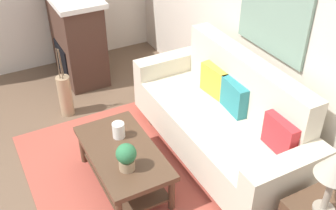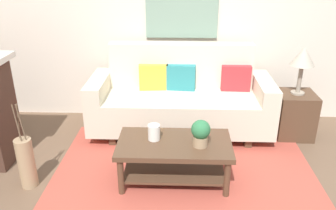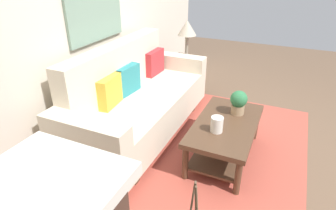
{
  "view_description": "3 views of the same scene",
  "coord_description": "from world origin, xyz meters",
  "px_view_note": "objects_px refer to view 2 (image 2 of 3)",
  "views": [
    {
      "loc": [
        2.61,
        -0.6,
        2.9
      ],
      "look_at": [
        -0.24,
        0.92,
        0.67
      ],
      "focal_mm": 43.6,
      "sensor_mm": 36.0,
      "label": 1
    },
    {
      "loc": [
        -0.06,
        -2.54,
        2.08
      ],
      "look_at": [
        -0.18,
        0.68,
        0.69
      ],
      "focal_mm": 37.03,
      "sensor_mm": 36.0,
      "label": 2
    },
    {
      "loc": [
        -2.61,
        -0.11,
        1.91
      ],
      "look_at": [
        -0.25,
        0.96,
        0.58
      ],
      "focal_mm": 30.23,
      "sensor_mm": 36.0,
      "label": 3
    }
  ],
  "objects_px": {
    "coffee_table": "(174,152)",
    "potted_plant_tabletop": "(201,132)",
    "throw_pillow_crimson": "(236,78)",
    "framed_painting": "(182,5)",
    "throw_pillow_mustard": "(154,77)",
    "floor_vase": "(26,163)",
    "couch": "(180,100)",
    "tabletop_vase": "(154,132)",
    "side_table": "(294,115)",
    "throw_pillow_teal": "(181,77)",
    "table_lamp": "(303,58)"
  },
  "relations": [
    {
      "from": "framed_painting",
      "to": "throw_pillow_crimson",
      "type": "bearing_deg",
      "value": -26.52
    },
    {
      "from": "side_table",
      "to": "floor_vase",
      "type": "bearing_deg",
      "value": -158.17
    },
    {
      "from": "couch",
      "to": "potted_plant_tabletop",
      "type": "xyz_separation_m",
      "value": [
        0.19,
        -1.12,
        0.14
      ]
    },
    {
      "from": "coffee_table",
      "to": "potted_plant_tabletop",
      "type": "distance_m",
      "value": 0.36
    },
    {
      "from": "table_lamp",
      "to": "floor_vase",
      "type": "xyz_separation_m",
      "value": [
        -2.87,
        -1.15,
        -0.74
      ]
    },
    {
      "from": "coffee_table",
      "to": "throw_pillow_mustard",
      "type": "bearing_deg",
      "value": 103.57
    },
    {
      "from": "framed_painting",
      "to": "throw_pillow_mustard",
      "type": "bearing_deg",
      "value": -135.05
    },
    {
      "from": "throw_pillow_mustard",
      "to": "framed_painting",
      "type": "bearing_deg",
      "value": 44.95
    },
    {
      "from": "tabletop_vase",
      "to": "throw_pillow_crimson",
      "type": "bearing_deg",
      "value": 50.68
    },
    {
      "from": "throw_pillow_mustard",
      "to": "throw_pillow_teal",
      "type": "distance_m",
      "value": 0.34
    },
    {
      "from": "throw_pillow_mustard",
      "to": "coffee_table",
      "type": "xyz_separation_m",
      "value": [
        0.29,
        -1.19,
        -0.37
      ]
    },
    {
      "from": "throw_pillow_crimson",
      "to": "coffee_table",
      "type": "height_order",
      "value": "throw_pillow_crimson"
    },
    {
      "from": "throw_pillow_crimson",
      "to": "potted_plant_tabletop",
      "type": "relative_size",
      "value": 1.37
    },
    {
      "from": "coffee_table",
      "to": "floor_vase",
      "type": "xyz_separation_m",
      "value": [
        -1.41,
        -0.15,
        -0.06
      ]
    },
    {
      "from": "throw_pillow_mustard",
      "to": "throw_pillow_crimson",
      "type": "xyz_separation_m",
      "value": [
        1.02,
        0.0,
        0.0
      ]
    },
    {
      "from": "throw_pillow_teal",
      "to": "table_lamp",
      "type": "relative_size",
      "value": 0.63
    },
    {
      "from": "side_table",
      "to": "framed_painting",
      "type": "distance_m",
      "value": 1.94
    },
    {
      "from": "tabletop_vase",
      "to": "framed_painting",
      "type": "bearing_deg",
      "value": 80.32
    },
    {
      "from": "throw_pillow_crimson",
      "to": "side_table",
      "type": "bearing_deg",
      "value": -15.08
    },
    {
      "from": "throw_pillow_mustard",
      "to": "framed_painting",
      "type": "height_order",
      "value": "framed_painting"
    },
    {
      "from": "throw_pillow_teal",
      "to": "throw_pillow_crimson",
      "type": "height_order",
      "value": "same"
    },
    {
      "from": "throw_pillow_crimson",
      "to": "tabletop_vase",
      "type": "relative_size",
      "value": 2.33
    },
    {
      "from": "throw_pillow_crimson",
      "to": "framed_painting",
      "type": "xyz_separation_m",
      "value": [
        -0.68,
        0.34,
        0.83
      ]
    },
    {
      "from": "throw_pillow_crimson",
      "to": "table_lamp",
      "type": "distance_m",
      "value": 0.81
    },
    {
      "from": "throw_pillow_mustard",
      "to": "framed_painting",
      "type": "distance_m",
      "value": 0.96
    },
    {
      "from": "couch",
      "to": "coffee_table",
      "type": "xyz_separation_m",
      "value": [
        -0.05,
        -1.07,
        -0.12
      ]
    },
    {
      "from": "throw_pillow_mustard",
      "to": "throw_pillow_crimson",
      "type": "height_order",
      "value": "same"
    },
    {
      "from": "potted_plant_tabletop",
      "to": "couch",
      "type": "bearing_deg",
      "value": 99.61
    },
    {
      "from": "throw_pillow_crimson",
      "to": "tabletop_vase",
      "type": "distance_m",
      "value": 1.49
    },
    {
      "from": "throw_pillow_mustard",
      "to": "throw_pillow_teal",
      "type": "height_order",
      "value": "same"
    },
    {
      "from": "throw_pillow_crimson",
      "to": "table_lamp",
      "type": "relative_size",
      "value": 0.63
    },
    {
      "from": "coffee_table",
      "to": "tabletop_vase",
      "type": "bearing_deg",
      "value": 166.39
    },
    {
      "from": "tabletop_vase",
      "to": "framed_painting",
      "type": "xyz_separation_m",
      "value": [
        0.25,
        1.48,
        1.01
      ]
    },
    {
      "from": "couch",
      "to": "side_table",
      "type": "bearing_deg",
      "value": -2.74
    },
    {
      "from": "coffee_table",
      "to": "potted_plant_tabletop",
      "type": "bearing_deg",
      "value": -13.39
    },
    {
      "from": "tabletop_vase",
      "to": "side_table",
      "type": "bearing_deg",
      "value": 29.91
    },
    {
      "from": "coffee_table",
      "to": "framed_painting",
      "type": "distance_m",
      "value": 1.95
    },
    {
      "from": "throw_pillow_teal",
      "to": "throw_pillow_crimson",
      "type": "xyz_separation_m",
      "value": [
        0.68,
        0.0,
        0.0
      ]
    },
    {
      "from": "throw_pillow_crimson",
      "to": "framed_painting",
      "type": "height_order",
      "value": "framed_painting"
    },
    {
      "from": "throw_pillow_teal",
      "to": "side_table",
      "type": "bearing_deg",
      "value": -7.85
    },
    {
      "from": "potted_plant_tabletop",
      "to": "table_lamp",
      "type": "relative_size",
      "value": 0.46
    },
    {
      "from": "floor_vase",
      "to": "coffee_table",
      "type": "bearing_deg",
      "value": 6.03
    },
    {
      "from": "throw_pillow_teal",
      "to": "side_table",
      "type": "height_order",
      "value": "throw_pillow_teal"
    },
    {
      "from": "coffee_table",
      "to": "tabletop_vase",
      "type": "relative_size",
      "value": 7.11
    },
    {
      "from": "throw_pillow_teal",
      "to": "throw_pillow_crimson",
      "type": "bearing_deg",
      "value": 0.0
    },
    {
      "from": "floor_vase",
      "to": "couch",
      "type": "bearing_deg",
      "value": 39.64
    },
    {
      "from": "throw_pillow_mustard",
      "to": "tabletop_vase",
      "type": "bearing_deg",
      "value": -85.58
    },
    {
      "from": "couch",
      "to": "side_table",
      "type": "relative_size",
      "value": 3.92
    },
    {
      "from": "couch",
      "to": "throw_pillow_mustard",
      "type": "height_order",
      "value": "couch"
    },
    {
      "from": "potted_plant_tabletop",
      "to": "side_table",
      "type": "xyz_separation_m",
      "value": [
        1.21,
        1.06,
        -0.29
      ]
    }
  ]
}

